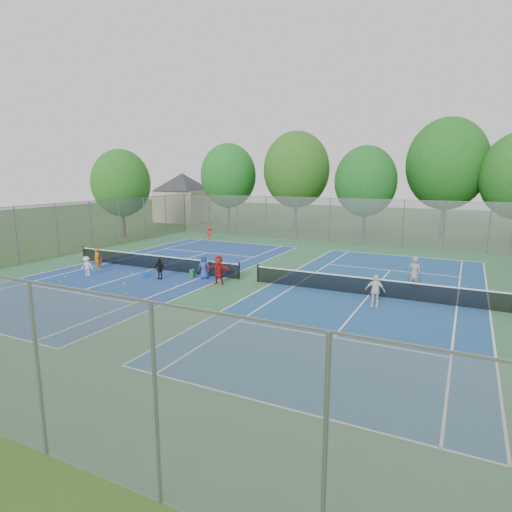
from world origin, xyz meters
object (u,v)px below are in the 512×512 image
(instructor, at_px, (414,274))
(ball_crate, at_px, (145,274))
(net_left, at_px, (154,262))
(ball_hopper, at_px, (192,273))
(net_right, at_px, (369,287))

(instructor, bearing_deg, ball_crate, 15.62)
(net_left, xyz_separation_m, ball_hopper, (3.60, -0.79, -0.21))
(net_left, height_order, ball_crate, net_left)
(net_right, bearing_deg, ball_hopper, -175.65)
(net_left, xyz_separation_m, net_right, (14.00, 0.00, 0.00))
(net_right, height_order, instructor, instructor)
(ball_hopper, bearing_deg, net_right, 4.35)
(net_right, distance_m, ball_hopper, 10.43)
(net_right, relative_size, ball_hopper, 26.56)
(ball_hopper, bearing_deg, net_left, 167.59)
(net_left, xyz_separation_m, instructor, (15.91, 2.06, 0.47))
(ball_crate, bearing_deg, net_left, 115.54)
(net_left, bearing_deg, ball_crate, -64.46)
(net_right, relative_size, instructor, 6.93)
(net_left, relative_size, net_right, 1.00)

